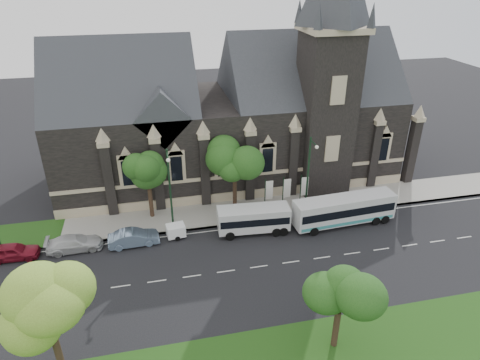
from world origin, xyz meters
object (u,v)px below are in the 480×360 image
object	(u,v)px
tree_walk_left	(149,168)
box_trailer	(176,231)
street_lamp_near	(309,174)
banner_flag_center	(286,190)
shuttle_bus	(254,218)
tour_coach	(344,210)
tree_park_near	(52,309)
car_far_white	(75,243)
banner_flag_left	(268,192)
tree_park_east	(342,292)
banner_flag_right	(303,188)
tree_walk_right	(236,159)
street_lamp_mid	(170,188)
car_far_red	(13,252)
sedan	(134,238)

from	to	relation	value
tree_walk_left	box_trailer	bearing A→B (deg)	-66.36
street_lamp_near	banner_flag_center	distance (m)	3.74
banner_flag_center	shuttle_bus	distance (m)	5.69
shuttle_bus	tour_coach	bearing A→B (deg)	0.43
tree_park_near	car_far_white	size ratio (longest dim) A/B	1.69
street_lamp_near	banner_flag_left	distance (m)	4.99
tree_park_east	car_far_white	xyz separation A→B (m)	(-19.46, 15.52, -3.88)
tree_walk_left	banner_flag_right	size ratio (longest dim) A/B	1.91
street_lamp_near	banner_flag_right	distance (m)	3.34
tree_walk_right	tree_walk_left	bearing A→B (deg)	-179.94
tree_park_east	tour_coach	world-z (taller)	tree_park_east
banner_flag_right	shuttle_bus	bearing A→B (deg)	-151.33
tree_walk_left	street_lamp_near	distance (m)	16.22
banner_flag_right	car_far_white	distance (m)	23.80
banner_flag_left	tree_walk_right	bearing A→B (deg)	150.90
box_trailer	tree_park_near	bearing A→B (deg)	-125.14
banner_flag_left	car_far_white	world-z (taller)	banner_flag_left
tree_walk_right	banner_flag_left	world-z (taller)	tree_walk_right
banner_flag_center	tree_walk_right	bearing A→B (deg)	161.36
tree_park_near	banner_flag_center	bearing A→B (deg)	41.54
tree_park_east	tour_coach	size ratio (longest dim) A/B	0.58
street_lamp_mid	shuttle_bus	xyz separation A→B (m)	(7.87, -1.60, -3.52)
banner_flag_left	car_far_red	size ratio (longest dim) A/B	0.89
street_lamp_near	banner_flag_center	xyz separation A→B (m)	(-1.71, 1.91, -2.73)
car_far_red	car_far_white	world-z (taller)	car_far_red
tree_park_near	car_far_red	bearing A→B (deg)	114.76
street_lamp_near	sedan	world-z (taller)	street_lamp_near
street_lamp_near	banner_flag_left	bearing A→B (deg)	152.82
tree_park_east	banner_flag_left	xyz separation A→B (m)	(0.11, 18.32, -2.24)
tree_walk_right	box_trailer	bearing A→B (deg)	-147.34
car_far_red	tree_park_near	bearing A→B (deg)	-153.21
tour_coach	sedan	size ratio (longest dim) A/B	2.27
tree_park_near	street_lamp_mid	distance (m)	17.71
banner_flag_center	car_far_red	size ratio (longest dim) A/B	0.89
tree_park_east	tree_walk_left	size ratio (longest dim) A/B	0.82
tree_park_near	tree_walk_left	xyz separation A→B (m)	(5.97, 19.47, -0.68)
tree_walk_left	banner_flag_left	bearing A→B (deg)	-8.02
tree_park_near	banner_flag_left	xyz separation A→B (m)	(18.06, 17.77, -4.03)
tree_park_east	box_trailer	distance (m)	18.86
tree_walk_left	tour_coach	xyz separation A→B (m)	(19.07, -5.82, -4.03)
tree_walk_right	shuttle_bus	world-z (taller)	tree_walk_right
street_lamp_near	sedan	size ratio (longest dim) A/B	1.89
tree_walk_left	car_far_white	world-z (taller)	tree_walk_left
banner_flag_center	car_far_white	distance (m)	21.82
tree_park_east	tour_coach	xyz separation A→B (m)	(7.10, 14.21, -2.91)
tree_park_east	banner_flag_right	world-z (taller)	tree_park_east
tree_park_east	street_lamp_mid	xyz separation A→B (m)	(-10.18, 16.42, 0.49)
street_lamp_mid	banner_flag_right	world-z (taller)	street_lamp_mid
car_far_white	tree_park_east	bearing A→B (deg)	-130.79
car_far_white	street_lamp_mid	bearing A→B (deg)	-86.71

